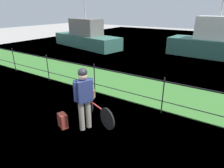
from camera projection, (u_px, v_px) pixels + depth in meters
The scene contains 11 objects.
ground_plane at pixel (78, 138), 4.71m from camera, with size 60.00×60.00×0.00m, color #9E9993.
grass_strip at pixel (141, 89), 7.56m from camera, with size 27.00×2.40×0.03m, color #38702D.
harbor_water at pixel (191, 52), 14.22m from camera, with size 30.00×30.00×0.00m, color #60849E.
iron_fence at pixel (125, 84), 6.26m from camera, with size 18.04×0.04×1.16m.
bicycle_main at pixel (96, 110), 5.38m from camera, with size 1.55×0.60×0.60m.
wooden_crate at pixel (89, 93), 5.52m from camera, with size 0.32×0.25×0.23m, color brown.
terrier_dog at pixel (89, 87), 5.43m from camera, with size 0.32×0.23×0.18m.
cyclist_person at pixel (84, 94), 4.75m from camera, with size 0.38×0.51×1.68m.
backpack_on_paving at pixel (63, 121), 5.10m from camera, with size 0.28×0.18×0.40m, color maroon.
moored_boat_near at pixel (215, 43), 12.33m from camera, with size 5.86×2.45×4.15m.
moored_boat_mid at pixel (86, 37), 15.71m from camera, with size 6.76×3.24×3.84m.
Camera 1 is at (2.83, -2.78, 2.99)m, focal length 30.55 mm.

